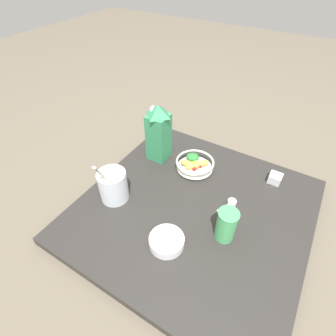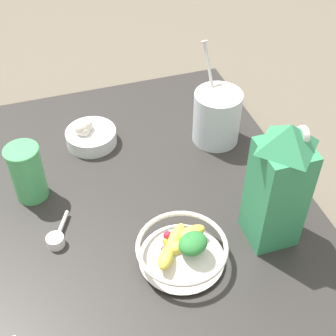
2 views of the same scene
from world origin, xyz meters
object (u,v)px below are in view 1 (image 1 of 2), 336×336
(milk_carton, at_px, (159,133))
(spice_jar, at_px, (275,179))
(fruit_bowl, at_px, (195,164))
(yogurt_tub, at_px, (113,184))
(drinking_cup, at_px, (226,224))
(garlic_bowl, at_px, (167,241))

(milk_carton, relative_size, spice_jar, 5.36)
(fruit_bowl, relative_size, yogurt_tub, 0.75)
(yogurt_tub, relative_size, spice_jar, 4.49)
(drinking_cup, relative_size, spice_jar, 2.54)
(milk_carton, distance_m, garlic_bowl, 0.53)
(yogurt_tub, bearing_deg, spice_jar, 128.79)
(garlic_bowl, bearing_deg, fruit_bowl, -166.16)
(milk_carton, xyz_separation_m, spice_jar, (-0.12, 0.55, -0.13))
(drinking_cup, xyz_separation_m, spice_jar, (-0.39, 0.09, -0.05))
(yogurt_tub, relative_size, garlic_bowl, 1.89)
(milk_carton, distance_m, drinking_cup, 0.54)
(yogurt_tub, distance_m, garlic_bowl, 0.33)
(garlic_bowl, bearing_deg, drinking_cup, 131.16)
(spice_jar, bearing_deg, drinking_cup, -12.49)
(drinking_cup, bearing_deg, spice_jar, 167.51)
(yogurt_tub, bearing_deg, drinking_cup, 97.22)
(milk_carton, relative_size, drinking_cup, 2.11)
(drinking_cup, bearing_deg, fruit_bowl, -136.28)
(yogurt_tub, distance_m, drinking_cup, 0.48)
(drinking_cup, xyz_separation_m, garlic_bowl, (0.14, -0.16, -0.05))
(fruit_bowl, relative_size, garlic_bowl, 1.42)
(milk_carton, height_order, drinking_cup, milk_carton)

